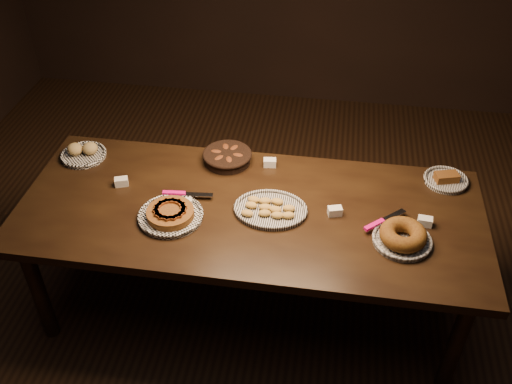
# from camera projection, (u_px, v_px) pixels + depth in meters

# --- Properties ---
(ground) EXTENTS (5.00, 5.00, 0.00)m
(ground) POSITION_uv_depth(u_px,v_px,m) (251.00, 303.00, 3.41)
(ground) COLOR black
(ground) RESTS_ON ground
(buffet_table) EXTENTS (2.40, 1.00, 0.75)m
(buffet_table) POSITION_uv_depth(u_px,v_px,m) (250.00, 219.00, 2.98)
(buffet_table) COLOR black
(buffet_table) RESTS_ON ground
(apple_tart_plate) EXTENTS (0.35, 0.36, 0.06)m
(apple_tart_plate) POSITION_uv_depth(u_px,v_px,m) (171.00, 214.00, 2.87)
(apple_tart_plate) COLOR white
(apple_tart_plate) RESTS_ON buffet_table
(madeleine_platter) EXTENTS (0.37, 0.31, 0.04)m
(madeleine_platter) POSITION_uv_depth(u_px,v_px,m) (270.00, 209.00, 2.91)
(madeleine_platter) COLOR black
(madeleine_platter) RESTS_ON buffet_table
(bundt_cake_plate) EXTENTS (0.33, 0.37, 0.09)m
(bundt_cake_plate) POSITION_uv_depth(u_px,v_px,m) (403.00, 236.00, 2.72)
(bundt_cake_plate) COLOR black
(bundt_cake_plate) RESTS_ON buffet_table
(croissant_basket) EXTENTS (0.32, 0.32, 0.07)m
(croissant_basket) POSITION_uv_depth(u_px,v_px,m) (227.00, 156.00, 3.23)
(croissant_basket) COLOR black
(croissant_basket) RESTS_ON buffet_table
(bread_roll_plate) EXTENTS (0.26, 0.26, 0.08)m
(bread_roll_plate) POSITION_uv_depth(u_px,v_px,m) (83.00, 153.00, 3.28)
(bread_roll_plate) COLOR white
(bread_roll_plate) RESTS_ON buffet_table
(loaf_plate) EXTENTS (0.24, 0.24, 0.06)m
(loaf_plate) POSITION_uv_depth(u_px,v_px,m) (446.00, 179.00, 3.10)
(loaf_plate) COLOR black
(loaf_plate) RESTS_ON buffet_table
(tent_cards) EXTENTS (1.67, 0.47, 0.04)m
(tent_cards) POSITION_uv_depth(u_px,v_px,m) (265.00, 195.00, 2.98)
(tent_cards) COLOR white
(tent_cards) RESTS_ON buffet_table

